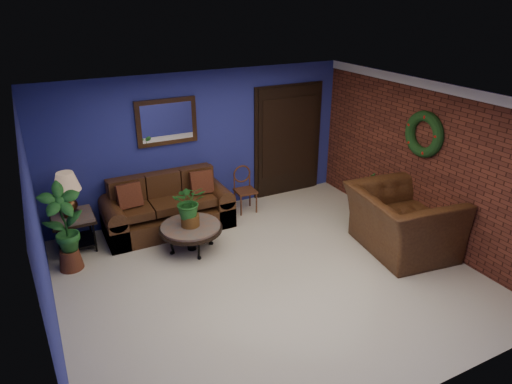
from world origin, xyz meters
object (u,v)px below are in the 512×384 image
coffee_table (191,229)px  end_table (73,223)px  sofa (167,211)px  side_chair (244,186)px  table_lamp (67,189)px  armchair (401,221)px

coffee_table → end_table: 1.80m
sofa → side_chair: 1.47m
sofa → side_chair: (1.46, 0.03, 0.16)m
end_table → table_lamp: 0.57m
sofa → table_lamp: (-1.48, -0.03, 0.70)m
sofa → coffee_table: sofa is taller
table_lamp → side_chair: size_ratio=0.80×
coffee_table → armchair: armchair is taller
sofa → end_table: sofa is taller
side_chair → coffee_table: bearing=-142.8°
sofa → armchair: size_ratio=1.40×
sofa → end_table: bearing=-178.9°
armchair → coffee_table: bearing=71.0°
side_chair → sofa: bearing=-175.6°
table_lamp → coffee_table: bearing=-28.2°
end_table → side_chair: 2.93m
table_lamp → armchair: size_ratio=0.45×
armchair → sofa: bearing=59.8°
sofa → table_lamp: size_ratio=3.12×
sofa → side_chair: sofa is taller
side_chair → end_table: bearing=-175.7°
end_table → side_chair: side_chair is taller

